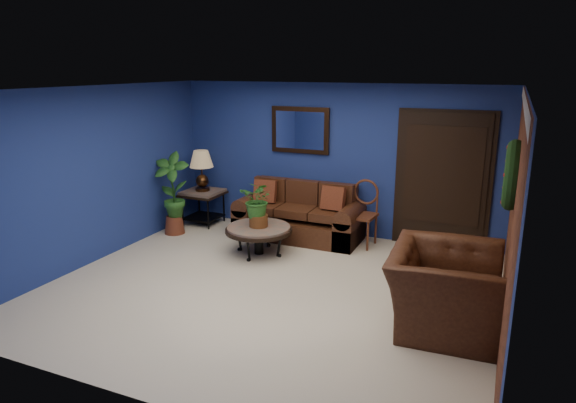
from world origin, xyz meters
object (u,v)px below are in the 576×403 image
at_px(sofa, 300,219).
at_px(side_chair, 363,209).
at_px(armchair, 445,289).
at_px(end_table, 203,198).
at_px(table_lamp, 202,166).
at_px(coffee_table, 259,230).

relative_size(sofa, side_chair, 1.98).
relative_size(side_chair, armchair, 0.78).
height_order(sofa, end_table, sofa).
height_order(table_lamp, armchair, table_lamp).
bearing_deg(sofa, table_lamp, -179.16).
distance_m(sofa, armchair, 3.39).
relative_size(end_table, table_lamp, 0.97).
height_order(coffee_table, table_lamp, table_lamp).
bearing_deg(end_table, coffee_table, -31.44).
bearing_deg(table_lamp, end_table, 180.00).
bearing_deg(armchair, side_chair, 31.87).
distance_m(coffee_table, side_chair, 1.70).
height_order(sofa, side_chair, side_chair).
height_order(coffee_table, side_chair, side_chair).
bearing_deg(end_table, armchair, -25.96).
relative_size(coffee_table, armchair, 0.76).
distance_m(end_table, side_chair, 2.92).
height_order(end_table, table_lamp, table_lamp).
distance_m(sofa, end_table, 1.88).
bearing_deg(table_lamp, sofa, 0.84).
xyz_separation_m(sofa, end_table, (-1.87, -0.03, 0.17)).
xyz_separation_m(coffee_table, table_lamp, (-1.61, 0.98, 0.68)).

